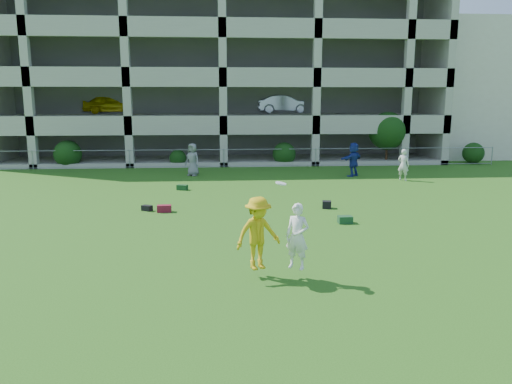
{
  "coord_description": "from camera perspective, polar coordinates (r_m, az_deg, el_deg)",
  "views": [
    {
      "loc": [
        -0.3,
        -13.07,
        4.48
      ],
      "look_at": [
        0.89,
        3.0,
        1.4
      ],
      "focal_mm": 35.0,
      "sensor_mm": 36.0,
      "label": 1
    }
  ],
  "objects": [
    {
      "name": "bystander_d",
      "position": [
        29.09,
        11.07,
        3.68
      ],
      "size": [
        1.73,
        1.61,
        1.93
      ],
      "primitive_type": "imported",
      "rotation": [
        0.0,
        0.0,
        3.86
      ],
      "color": "navy",
      "rests_on": "ground"
    },
    {
      "name": "ground",
      "position": [
        13.82,
        -2.8,
        -8.11
      ],
      "size": [
        100.0,
        100.0,
        0.0
      ],
      "primitive_type": "plane",
      "color": "#235114",
      "rests_on": "ground"
    },
    {
      "name": "parking_garage",
      "position": [
        40.8,
        -3.94,
        12.95
      ],
      "size": [
        30.0,
        14.0,
        12.0
      ],
      "color": "#9E998C",
      "rests_on": "ground"
    },
    {
      "name": "frisbee_contest",
      "position": [
        12.39,
        1.16,
        -4.8
      ],
      "size": [
        1.99,
        1.09,
        2.24
      ],
      "color": "gold",
      "rests_on": "ground"
    },
    {
      "name": "bystander_c",
      "position": [
        28.94,
        -7.26,
        3.69
      ],
      "size": [
        1.09,
        1.01,
        1.87
      ],
      "primitive_type": "imported",
      "rotation": [
        0.0,
        0.0,
        -0.62
      ],
      "color": "gray",
      "rests_on": "ground"
    },
    {
      "name": "shrub_row",
      "position": [
        33.27,
        4.24,
        5.66
      ],
      "size": [
        34.38,
        2.52,
        3.5
      ],
      "color": "#163D11",
      "rests_on": "ground"
    },
    {
      "name": "bystander_e",
      "position": [
        28.26,
        16.49,
        3.0
      ],
      "size": [
        0.74,
        0.72,
        1.71
      ],
      "primitive_type": "imported",
      "rotation": [
        0.0,
        0.0,
        2.42
      ],
      "color": "silver",
      "rests_on": "ground"
    },
    {
      "name": "bag_black_b",
      "position": [
        20.41,
        -12.35,
        -1.8
      ],
      "size": [
        0.47,
        0.42,
        0.22
      ],
      "primitive_type": "cube",
      "rotation": [
        0.0,
        0.0,
        -0.56
      ],
      "color": "black",
      "rests_on": "ground"
    },
    {
      "name": "bag_green_c",
      "position": [
        18.28,
        10.15,
        -3.12
      ],
      "size": [
        0.51,
        0.36,
        0.26
      ],
      "primitive_type": "cube",
      "rotation": [
        0.0,
        0.0,
        0.02
      ],
      "color": "#143821",
      "rests_on": "ground"
    },
    {
      "name": "stucco_building",
      "position": [
        47.23,
        25.77,
        10.39
      ],
      "size": [
        16.0,
        14.0,
        10.0
      ],
      "primitive_type": "cube",
      "color": "beige",
      "rests_on": "ground"
    },
    {
      "name": "bag_red_a",
      "position": [
        20.04,
        -10.44,
        -1.87
      ],
      "size": [
        0.56,
        0.32,
        0.28
      ],
      "primitive_type": "cube",
      "rotation": [
        0.0,
        0.0,
        0.04
      ],
      "color": "#580F1F",
      "rests_on": "ground"
    },
    {
      "name": "fence",
      "position": [
        32.31,
        -3.7,
        3.92
      ],
      "size": [
        36.06,
        0.06,
        1.2
      ],
      "color": "gray",
      "rests_on": "ground"
    },
    {
      "name": "bag_green_g",
      "position": [
        24.67,
        -8.43,
        0.53
      ],
      "size": [
        0.57,
        0.45,
        0.25
      ],
      "primitive_type": "cube",
      "rotation": [
        0.0,
        0.0,
        -0.35
      ],
      "color": "#143915",
      "rests_on": "ground"
    },
    {
      "name": "crate_d",
      "position": [
        20.58,
        8.08,
        -1.44
      ],
      "size": [
        0.41,
        0.41,
        0.3
      ],
      "primitive_type": "cube",
      "rotation": [
        0.0,
        0.0,
        -0.18
      ],
      "color": "black",
      "rests_on": "ground"
    }
  ]
}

